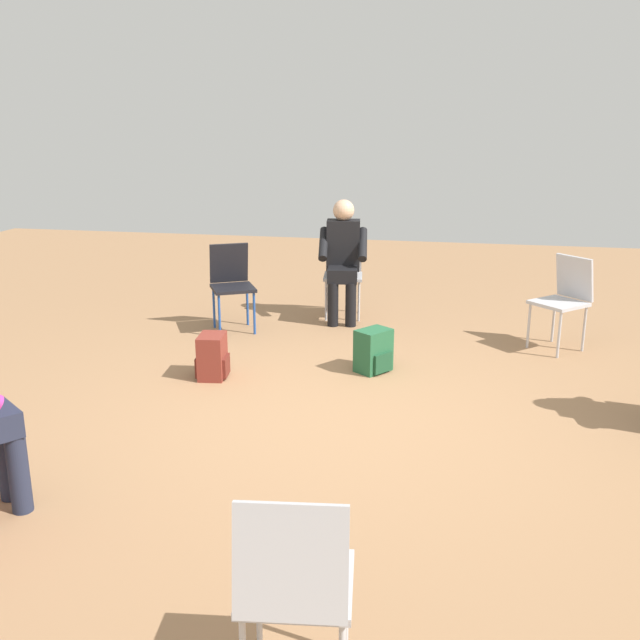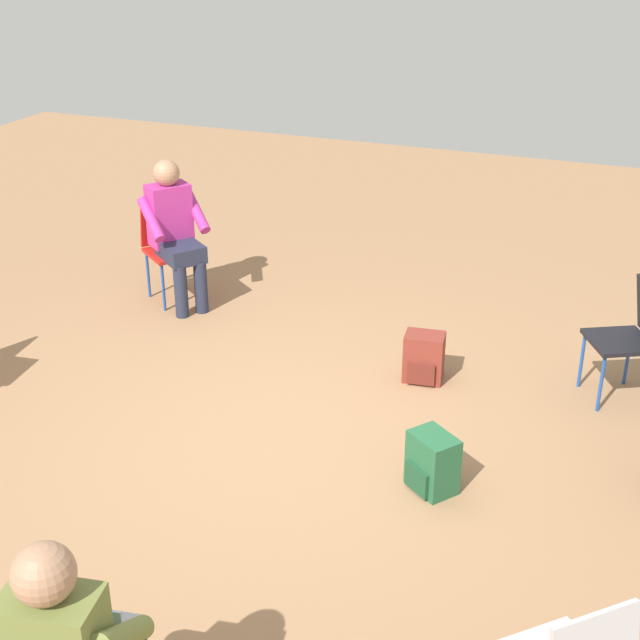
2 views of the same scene
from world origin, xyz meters
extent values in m
plane|color=#99704C|center=(0.00, 0.00, 0.00)|extent=(15.24, 15.24, 0.00)
cube|color=red|center=(-1.74, -1.78, 0.43)|extent=(0.56, 0.56, 0.03)
cylinder|color=#1E4799|center=(-1.77, -1.55, 0.21)|extent=(0.02, 0.02, 0.42)
cylinder|color=#1E4799|center=(-1.50, -1.75, 0.21)|extent=(0.02, 0.02, 0.42)
cylinder|color=#1E4799|center=(-1.97, -1.82, 0.21)|extent=(0.02, 0.02, 0.42)
cylinder|color=#1E4799|center=(-1.70, -2.02, 0.21)|extent=(0.02, 0.02, 0.42)
cube|color=red|center=(-1.85, -1.93, 0.65)|extent=(0.36, 0.30, 0.40)
cube|color=black|center=(-1.37, 1.90, 0.43)|extent=(0.54, 0.54, 0.03)
cylinder|color=#1E4799|center=(-1.14, 1.83, 0.21)|extent=(0.02, 0.02, 0.42)
cylinder|color=#1E4799|center=(-1.44, 1.67, 0.21)|extent=(0.02, 0.02, 0.42)
cylinder|color=#1E4799|center=(-1.60, 1.97, 0.21)|extent=(0.02, 0.02, 0.42)
sphere|color=#A87A5B|center=(2.59, 0.29, 1.13)|extent=(0.22, 0.22, 0.22)
cylinder|color=olive|center=(2.53, 0.07, 0.80)|extent=(0.41, 0.16, 0.31)
cylinder|color=olive|center=(2.46, 0.47, 0.80)|extent=(0.41, 0.16, 0.31)
cube|color=#9EA0A5|center=(2.30, 0.24, 0.59)|extent=(0.27, 0.33, 0.02)
cube|color=#B2D1F2|center=(2.41, 0.26, 0.70)|extent=(0.10, 0.30, 0.20)
cylinder|color=#23283D|center=(-1.59, -1.44, 0.23)|extent=(0.11, 0.11, 0.45)
cylinder|color=#23283D|center=(-1.45, -1.55, 0.23)|extent=(0.11, 0.11, 0.45)
cube|color=#23283D|center=(-1.62, -1.63, 0.51)|extent=(0.49, 0.52, 0.14)
cube|color=#B22D84|center=(-1.74, -1.78, 0.77)|extent=(0.40, 0.38, 0.52)
sphere|color=#A87A5B|center=(-1.74, -1.78, 1.13)|extent=(0.22, 0.22, 0.22)
cylinder|color=#B22D84|center=(-1.84, -1.58, 0.80)|extent=(0.31, 0.37, 0.31)
cylinder|color=#B22D84|center=(-1.52, -1.82, 0.80)|extent=(0.31, 0.37, 0.31)
cube|color=maroon|center=(-1.14, 0.61, 0.18)|extent=(0.23, 0.30, 0.36)
cube|color=maroon|center=(-1.14, 0.61, 0.10)|extent=(0.27, 0.23, 0.16)
cube|color=#235B38|center=(0.13, 1.01, 0.18)|extent=(0.33, 0.34, 0.36)
cube|color=#1C492C|center=(0.13, 1.01, 0.10)|extent=(0.32, 0.31, 0.16)
camera|label=1|loc=(0.79, -4.59, 2.04)|focal=40.00mm
camera|label=2|loc=(4.40, 1.98, 3.15)|focal=50.00mm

